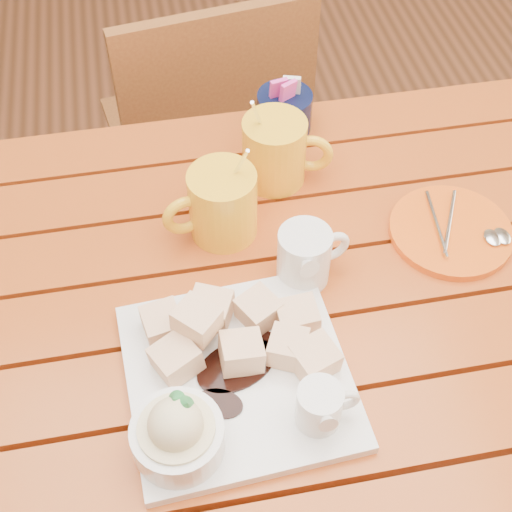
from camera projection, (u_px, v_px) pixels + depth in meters
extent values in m
plane|color=#562E18|center=(252.00, 498.00, 1.57)|extent=(5.00, 5.00, 0.00)
cube|color=#B03D16|center=(284.00, 450.00, 0.86)|extent=(1.20, 0.11, 0.03)
cube|color=#B03D16|center=(266.00, 370.00, 0.93)|extent=(1.20, 0.11, 0.03)
cube|color=#B03D16|center=(250.00, 300.00, 1.00)|extent=(1.20, 0.11, 0.03)
cube|color=#B03D16|center=(237.00, 240.00, 1.08)|extent=(1.20, 0.11, 0.03)
cube|color=#B03D16|center=(225.00, 188.00, 1.15)|extent=(1.20, 0.11, 0.03)
cube|color=#B03D16|center=(214.00, 141.00, 1.22)|extent=(1.20, 0.11, 0.03)
cube|color=#B03D16|center=(214.00, 159.00, 1.27)|extent=(1.12, 0.04, 0.08)
cylinder|color=#B03D16|center=(467.00, 238.00, 1.58)|extent=(0.06, 0.06, 0.72)
cube|color=white|center=(238.00, 376.00, 0.90)|extent=(0.29, 0.29, 0.02)
cube|color=#E78B46|center=(162.00, 324.00, 0.92)|extent=(0.06, 0.06, 0.04)
cube|color=#E78B46|center=(288.00, 347.00, 0.89)|extent=(0.07, 0.07, 0.04)
cube|color=#E78B46|center=(197.00, 320.00, 0.88)|extent=(0.07, 0.07, 0.04)
cube|color=#E78B46|center=(298.00, 317.00, 0.92)|extent=(0.05, 0.05, 0.04)
cube|color=#E78B46|center=(314.00, 358.00, 0.88)|extent=(0.06, 0.06, 0.04)
cube|color=#E78B46|center=(259.00, 310.00, 0.93)|extent=(0.07, 0.07, 0.04)
cube|color=#E78B46|center=(241.00, 352.00, 0.89)|extent=(0.05, 0.05, 0.04)
cube|color=#E78B46|center=(176.00, 359.00, 0.88)|extent=(0.07, 0.07, 0.04)
cube|color=#E78B46|center=(211.00, 308.00, 0.93)|extent=(0.07, 0.07, 0.04)
cylinder|color=white|center=(178.00, 437.00, 0.81)|extent=(0.11, 0.11, 0.04)
cylinder|color=#FBE6B8|center=(177.00, 433.00, 0.81)|extent=(0.09, 0.09, 0.03)
sphere|color=#FBE6B8|center=(175.00, 424.00, 0.79)|extent=(0.06, 0.06, 0.06)
cone|color=#297D3C|center=(186.00, 404.00, 0.78)|extent=(0.04, 0.04, 0.03)
cone|color=#297D3C|center=(175.00, 399.00, 0.78)|extent=(0.03, 0.03, 0.03)
cylinder|color=white|center=(319.00, 406.00, 0.83)|extent=(0.05, 0.05, 0.06)
cylinder|color=black|center=(321.00, 395.00, 0.81)|extent=(0.04, 0.04, 0.01)
cone|color=white|center=(326.00, 418.00, 0.80)|extent=(0.02, 0.02, 0.03)
torus|color=white|center=(345.00, 401.00, 0.83)|extent=(0.04, 0.01, 0.04)
cylinder|color=yellow|center=(223.00, 204.00, 1.03)|extent=(0.10, 0.10, 0.11)
cylinder|color=black|center=(222.00, 181.00, 0.99)|extent=(0.08, 0.08, 0.01)
torus|color=yellow|center=(185.00, 215.00, 1.01)|extent=(0.07, 0.03, 0.07)
cylinder|color=silver|center=(232.00, 178.00, 1.01)|extent=(0.04, 0.06, 0.14)
cylinder|color=yellow|center=(274.00, 151.00, 1.10)|extent=(0.10, 0.10, 0.11)
cylinder|color=black|center=(275.00, 128.00, 1.06)|extent=(0.08, 0.08, 0.01)
torus|color=yellow|center=(311.00, 154.00, 1.10)|extent=(0.07, 0.03, 0.07)
cylinder|color=silver|center=(262.00, 128.00, 1.07)|extent=(0.05, 0.05, 0.14)
cylinder|color=white|center=(304.00, 257.00, 0.98)|extent=(0.07, 0.07, 0.09)
cylinder|color=white|center=(305.00, 238.00, 0.95)|extent=(0.06, 0.06, 0.01)
cone|color=white|center=(311.00, 263.00, 0.93)|extent=(0.03, 0.03, 0.03)
torus|color=white|center=(335.00, 251.00, 0.98)|extent=(0.05, 0.02, 0.05)
cylinder|color=black|center=(284.00, 112.00, 1.19)|extent=(0.09, 0.09, 0.07)
cube|color=#F041AB|center=(278.00, 90.00, 1.16)|extent=(0.03, 0.02, 0.04)
cube|color=white|center=(292.00, 87.00, 1.16)|extent=(0.03, 0.02, 0.04)
cube|color=#F041AB|center=(288.00, 93.00, 1.15)|extent=(0.03, 0.03, 0.04)
cylinder|color=#EB5B14|center=(451.00, 231.00, 1.06)|extent=(0.18, 0.18, 0.01)
cylinder|color=silver|center=(437.00, 224.00, 1.06)|extent=(0.02, 0.13, 0.01)
cylinder|color=silver|center=(450.00, 222.00, 1.06)|extent=(0.06, 0.12, 0.01)
ellipsoid|color=silver|center=(492.00, 238.00, 1.04)|extent=(0.02, 0.03, 0.01)
ellipsoid|color=silver|center=(502.00, 236.00, 1.04)|extent=(0.02, 0.03, 0.01)
cube|color=brown|center=(200.00, 136.00, 1.71)|extent=(0.46, 0.46, 0.03)
cylinder|color=brown|center=(246.00, 143.00, 2.02)|extent=(0.03, 0.03, 0.40)
cylinder|color=brown|center=(127.00, 171.00, 1.95)|extent=(0.03, 0.03, 0.40)
cylinder|color=brown|center=(290.00, 227.00, 1.81)|extent=(0.03, 0.03, 0.40)
cylinder|color=brown|center=(159.00, 262.00, 1.74)|extent=(0.03, 0.03, 0.40)
cube|color=brown|center=(220.00, 106.00, 1.43)|extent=(0.40, 0.09, 0.42)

